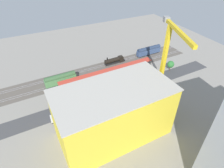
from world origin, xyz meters
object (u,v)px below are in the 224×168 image
(parked_car_4, at_px, (124,95))
(parked_car_5, at_px, (111,98))
(locomotive, at_px, (115,60))
(box_truck_0, at_px, (61,116))
(parked_car_1, at_px, (155,84))
(passenger_coach, at_px, (149,50))
(construction_building, at_px, (114,114))
(parked_car_6, at_px, (99,102))
(tower_crane, at_px, (165,64))
(freight_coach_far, at_px, (60,79))
(parked_car_0, at_px, (165,80))
(parked_car_2, at_px, (145,87))
(street_tree_1, at_px, (113,78))
(traffic_light, at_px, (96,86))
(street_tree_2, at_px, (171,64))
(street_tree_0, at_px, (111,81))
(platform_canopy_near, at_px, (108,70))
(parked_car_3, at_px, (135,90))

(parked_car_4, relative_size, parked_car_5, 0.97)
(locomotive, distance_m, box_truck_0, 53.67)
(parked_car_1, xyz_separation_m, parked_car_5, (25.77, -0.41, -0.04))
(passenger_coach, relative_size, construction_building, 0.44)
(construction_building, distance_m, box_truck_0, 25.43)
(parked_car_4, xyz_separation_m, parked_car_6, (13.57, -0.51, 0.01))
(tower_crane, bearing_deg, freight_coach_far, -46.88)
(parked_car_0, relative_size, parked_car_2, 1.05)
(parked_car_0, bearing_deg, street_tree_1, -17.47)
(parked_car_2, bearing_deg, traffic_light, -16.28)
(parked_car_1, bearing_deg, parked_car_6, -0.46)
(traffic_light, bearing_deg, parked_car_2, 163.72)
(passenger_coach, xyz_separation_m, construction_building, (51.34, 49.16, 7.74))
(construction_building, bearing_deg, street_tree_2, -153.86)
(parked_car_5, bearing_deg, tower_crane, 138.90)
(parked_car_5, bearing_deg, street_tree_0, -115.76)
(parked_car_0, bearing_deg, street_tree_0, -15.09)
(parked_car_1, xyz_separation_m, parked_car_2, (6.05, -0.70, -0.04))
(passenger_coach, distance_m, traffic_light, 53.29)
(parked_car_0, relative_size, box_truck_0, 0.51)
(platform_canopy_near, relative_size, street_tree_1, 7.73)
(construction_building, distance_m, tower_crane, 27.99)
(street_tree_2, bearing_deg, locomotive, -41.88)
(street_tree_0, bearing_deg, locomotive, -121.23)
(box_truck_0, xyz_separation_m, street_tree_1, (-30.44, -11.24, 3.40))
(platform_canopy_near, xyz_separation_m, street_tree_0, (3.13, 10.11, -0.07))
(street_tree_2, bearing_deg, parked_car_1, 26.19)
(parked_car_4, bearing_deg, locomotive, -108.72)
(parked_car_2, bearing_deg, box_truck_0, 3.18)
(freight_coach_far, bearing_deg, locomotive, -169.11)
(passenger_coach, xyz_separation_m, parked_car_4, (36.16, 31.03, -2.28))
(parked_car_2, xyz_separation_m, parked_car_6, (26.40, 0.44, 0.04))
(parked_car_0, relative_size, street_tree_2, 0.71)
(parked_car_5, relative_size, street_tree_2, 0.67)
(platform_canopy_near, height_order, box_truck_0, platform_canopy_near)
(locomotive, relative_size, box_truck_0, 1.57)
(parked_car_1, xyz_separation_m, street_tree_0, (21.86, -8.52, 3.33))
(parked_car_2, xyz_separation_m, parked_car_3, (6.37, 0.37, -0.00))
(tower_crane, distance_m, traffic_light, 35.88)
(construction_building, relative_size, street_tree_0, 6.56)
(parked_car_2, distance_m, tower_crane, 26.92)
(box_truck_0, bearing_deg, traffic_light, -154.22)
(parked_car_2, bearing_deg, freight_coach_far, -30.90)
(parked_car_1, bearing_deg, street_tree_1, -24.65)
(platform_canopy_near, bearing_deg, parked_car_5, 68.88)
(parked_car_3, height_order, parked_car_4, parked_car_4)
(construction_building, xyz_separation_m, street_tree_2, (-50.83, -26.63, -6.48))
(passenger_coach, bearing_deg, box_truck_0, 25.50)
(freight_coach_far, relative_size, parked_car_4, 4.09)
(parked_car_3, height_order, parked_car_6, parked_car_6)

